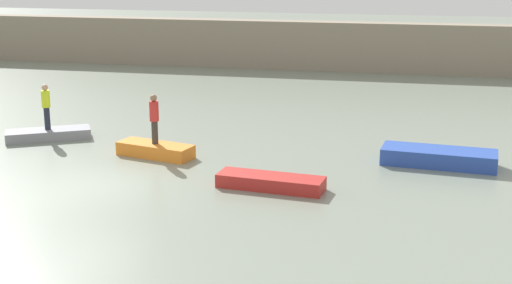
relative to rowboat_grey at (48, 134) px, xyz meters
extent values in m
plane|color=gray|center=(4.18, -4.78, -0.19)|extent=(120.00, 120.00, 0.00)
cube|color=gray|center=(4.18, 18.11, 1.23)|extent=(80.00, 1.20, 2.83)
cube|color=gray|center=(0.00, 0.00, 0.00)|extent=(3.21, 2.39, 0.38)
cube|color=orange|center=(4.76, -1.39, 0.04)|extent=(2.85, 1.58, 0.46)
cube|color=red|center=(9.34, -3.98, 0.02)|extent=(3.32, 1.30, 0.41)
cube|color=#2B4CAD|center=(14.36, -0.43, 0.08)|extent=(3.85, 1.66, 0.55)
cylinder|color=#38332D|center=(4.76, -1.39, 0.68)|extent=(0.22, 0.22, 0.81)
cylinder|color=red|center=(4.76, -1.39, 1.42)|extent=(0.32, 0.32, 0.68)
sphere|color=#936B4C|center=(4.76, -1.39, 1.88)|extent=(0.24, 0.24, 0.24)
cylinder|color=#232838|center=(0.00, 0.00, 0.62)|extent=(0.22, 0.22, 0.86)
cylinder|color=#D8F226|center=(0.00, 0.00, 1.36)|extent=(0.32, 0.32, 0.63)
sphere|color=tan|center=(0.00, 0.00, 1.80)|extent=(0.24, 0.24, 0.24)
camera|label=1|loc=(13.23, -24.51, 6.89)|focal=51.20mm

